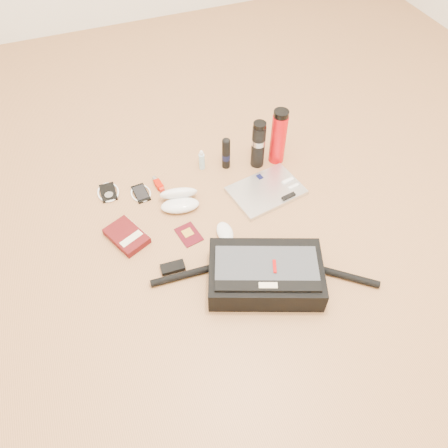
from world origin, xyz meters
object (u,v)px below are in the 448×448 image
Objects in this scene: thermos_black at (258,144)px; thermos_red at (278,137)px; book at (127,236)px; messenger_bag at (265,274)px; laptop at (266,191)px.

thermos_red reaches higher than thermos_black.
book is 0.81m from thermos_red.
thermos_red reaches higher than book.
thermos_red is (0.77, 0.21, 0.12)m from book.
book is 0.72m from thermos_black.
thermos_black is (0.24, 0.61, 0.07)m from messenger_bag.
book reaches higher than laptop.
laptop is (0.20, 0.42, -0.04)m from messenger_bag.
laptop is at bearing -126.17° from thermos_red.
laptop is 0.26m from thermos_red.
messenger_bag is 2.36× the size of laptop.
thermos_red is (0.13, 0.18, 0.13)m from laptop.
book is at bearing 172.55° from laptop.
thermos_black is at bearing 89.91° from messenger_bag.
thermos_black is at bearing 177.96° from thermos_red.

